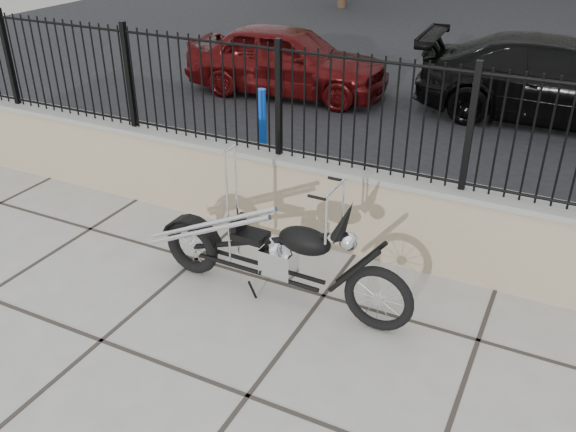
# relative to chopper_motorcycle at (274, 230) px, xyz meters

# --- Properties ---
(ground_plane) EXTENTS (90.00, 90.00, 0.00)m
(ground_plane) POSITION_rel_chopper_motorcycle_xyz_m (0.43, -1.28, -0.76)
(ground_plane) COLOR #99968E
(ground_plane) RESTS_ON ground
(parking_lot) EXTENTS (30.00, 30.00, 0.00)m
(parking_lot) POSITION_rel_chopper_motorcycle_xyz_m (0.43, 11.22, -0.76)
(parking_lot) COLOR black
(parking_lot) RESTS_ON ground
(retaining_wall) EXTENTS (14.00, 0.36, 0.96)m
(retaining_wall) POSITION_rel_chopper_motorcycle_xyz_m (0.43, 1.22, -0.28)
(retaining_wall) COLOR gray
(retaining_wall) RESTS_ON ground_plane
(iron_fence) EXTENTS (14.00, 0.08, 1.20)m
(iron_fence) POSITION_rel_chopper_motorcycle_xyz_m (0.43, 1.22, 0.80)
(iron_fence) COLOR black
(iron_fence) RESTS_ON retaining_wall
(chopper_motorcycle) EXTENTS (2.53, 0.50, 1.51)m
(chopper_motorcycle) POSITION_rel_chopper_motorcycle_xyz_m (0.00, 0.00, 0.00)
(chopper_motorcycle) COLOR black
(chopper_motorcycle) RESTS_ON ground_plane
(car_red) EXTENTS (4.00, 1.85, 1.33)m
(car_red) POSITION_rel_chopper_motorcycle_xyz_m (-2.89, 6.09, -0.09)
(car_red) COLOR #470A0B
(car_red) RESTS_ON parking_lot
(car_black) EXTENTS (4.86, 2.20, 1.38)m
(car_black) POSITION_rel_chopper_motorcycle_xyz_m (1.92, 6.73, -0.07)
(car_black) COLOR black
(car_black) RESTS_ON parking_lot
(bollard_a) EXTENTS (0.14, 0.14, 1.09)m
(bollard_a) POSITION_rel_chopper_motorcycle_xyz_m (-1.72, 2.91, -0.21)
(bollard_a) COLOR blue
(bollard_a) RESTS_ON ground_plane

